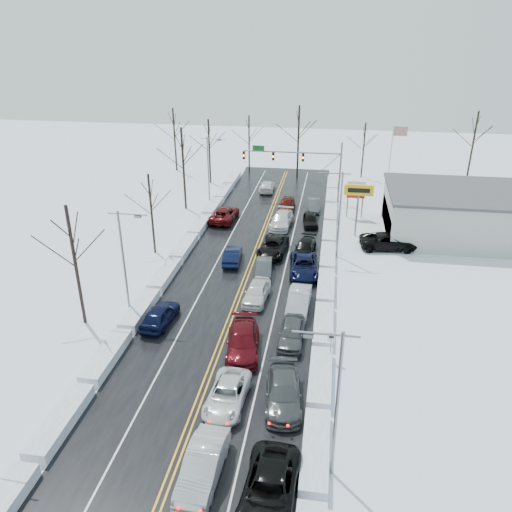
% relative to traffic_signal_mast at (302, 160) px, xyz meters
% --- Properties ---
extents(ground, '(160.00, 160.00, 0.00)m').
position_rel_traffic_signal_mast_xyz_m(ground, '(-3.45, -27.99, -5.48)').
color(ground, silver).
rests_on(ground, ground).
extents(road_surface, '(14.00, 84.00, 0.01)m').
position_rel_traffic_signal_mast_xyz_m(road_surface, '(-3.45, -25.99, -5.47)').
color(road_surface, black).
rests_on(road_surface, ground).
extents(snow_bank_left, '(1.50, 72.00, 0.75)m').
position_rel_traffic_signal_mast_xyz_m(snow_bank_left, '(-11.05, -25.99, -5.48)').
color(snow_bank_left, white).
rests_on(snow_bank_left, ground).
extents(snow_bank_right, '(1.50, 72.00, 0.75)m').
position_rel_traffic_signal_mast_xyz_m(snow_bank_right, '(4.15, -25.99, -5.48)').
color(snow_bank_right, white).
rests_on(snow_bank_right, ground).
extents(traffic_signal_mast, '(13.28, 0.39, 8.00)m').
position_rel_traffic_signal_mast_xyz_m(traffic_signal_mast, '(0.00, 0.00, 0.00)').
color(traffic_signal_mast, slate).
rests_on(traffic_signal_mast, ground).
extents(tires_plus_sign, '(3.20, 0.34, 6.00)m').
position_rel_traffic_signal_mast_xyz_m(tires_plus_sign, '(7.05, -12.00, -0.49)').
color(tires_plus_sign, slate).
rests_on(tires_plus_sign, ground).
extents(used_vehicles_sign, '(2.20, 0.22, 4.65)m').
position_rel_traffic_signal_mast_xyz_m(used_vehicles_sign, '(7.05, -5.99, -2.16)').
color(used_vehicles_sign, slate).
rests_on(used_vehicles_sign, ground).
extents(speed_limit_sign, '(0.55, 0.09, 2.35)m').
position_rel_traffic_signal_mast_xyz_m(speed_limit_sign, '(4.75, -35.99, -3.84)').
color(speed_limit_sign, slate).
rests_on(speed_limit_sign, ground).
extents(flagpole, '(1.87, 1.20, 10.00)m').
position_rel_traffic_signal_mast_xyz_m(flagpole, '(11.72, 2.01, 0.45)').
color(flagpole, silver).
rests_on(flagpole, ground).
extents(dealership_building, '(20.40, 12.40, 5.30)m').
position_rel_traffic_signal_mast_xyz_m(dealership_building, '(20.53, -9.99, -2.82)').
color(dealership_building, '#AFAFAA').
rests_on(dealership_building, ground).
extents(streetlight_se, '(3.20, 0.25, 9.00)m').
position_rel_traffic_signal_mast_xyz_m(streetlight_se, '(4.85, -45.99, -0.17)').
color(streetlight_se, slate).
rests_on(streetlight_se, ground).
extents(streetlight_ne, '(3.20, 0.25, 9.00)m').
position_rel_traffic_signal_mast_xyz_m(streetlight_ne, '(4.85, -17.99, -0.17)').
color(streetlight_ne, slate).
rests_on(streetlight_ne, ground).
extents(streetlight_sw, '(3.20, 0.25, 9.00)m').
position_rel_traffic_signal_mast_xyz_m(streetlight_sw, '(-11.74, -31.99, -0.17)').
color(streetlight_sw, slate).
rests_on(streetlight_sw, ground).
extents(streetlight_nw, '(3.20, 0.25, 9.00)m').
position_rel_traffic_signal_mast_xyz_m(streetlight_nw, '(-11.74, -3.99, -0.17)').
color(streetlight_nw, slate).
rests_on(streetlight_nw, ground).
extents(tree_left_b, '(4.00, 4.00, 10.00)m').
position_rel_traffic_signal_mast_xyz_m(tree_left_b, '(-14.95, -33.99, 1.51)').
color(tree_left_b, '#2D231C').
rests_on(tree_left_b, ground).
extents(tree_left_c, '(3.40, 3.40, 8.50)m').
position_rel_traffic_signal_mast_xyz_m(tree_left_c, '(-13.95, -19.99, 0.46)').
color(tree_left_c, '#2D231C').
rests_on(tree_left_c, ground).
extents(tree_left_d, '(4.20, 4.20, 10.50)m').
position_rel_traffic_signal_mast_xyz_m(tree_left_d, '(-14.65, -5.99, 1.86)').
color(tree_left_d, '#2D231C').
rests_on(tree_left_d, ground).
extents(tree_left_e, '(3.80, 3.80, 9.50)m').
position_rel_traffic_signal_mast_xyz_m(tree_left_e, '(-14.25, 6.01, 1.16)').
color(tree_left_e, '#2D231C').
rests_on(tree_left_e, ground).
extents(tree_far_a, '(4.00, 4.00, 10.00)m').
position_rel_traffic_signal_mast_xyz_m(tree_far_a, '(-21.45, 12.01, 1.51)').
color(tree_far_a, '#2D231C').
rests_on(tree_far_a, ground).
extents(tree_far_b, '(3.60, 3.60, 9.00)m').
position_rel_traffic_signal_mast_xyz_m(tree_far_b, '(-9.45, 13.01, 0.81)').
color(tree_far_b, '#2D231C').
rests_on(tree_far_b, ground).
extents(tree_far_c, '(4.40, 4.40, 11.00)m').
position_rel_traffic_signal_mast_xyz_m(tree_far_c, '(-1.45, 11.01, 2.21)').
color(tree_far_c, '#2D231C').
rests_on(tree_far_c, ground).
extents(tree_far_d, '(3.40, 3.40, 8.50)m').
position_rel_traffic_signal_mast_xyz_m(tree_far_d, '(8.55, 12.51, 0.46)').
color(tree_far_d, '#2D231C').
rests_on(tree_far_d, ground).
extents(tree_far_e, '(4.20, 4.20, 10.50)m').
position_rel_traffic_signal_mast_xyz_m(tree_far_e, '(24.55, 13.01, 1.86)').
color(tree_far_e, '#2D231C').
rests_on(tree_far_e, ground).
extents(queued_car_1, '(1.99, 5.25, 1.71)m').
position_rel_traffic_signal_mast_xyz_m(queued_car_1, '(-1.67, -47.30, -5.48)').
color(queued_car_1, '#BCBCBE').
rests_on(queued_car_1, ground).
extents(queued_car_2, '(2.55, 5.16, 1.41)m').
position_rel_traffic_signal_mast_xyz_m(queued_car_2, '(-1.58, -41.54, -5.48)').
color(queued_car_2, white).
rests_on(queued_car_2, ground).
extents(queued_car_3, '(3.08, 6.03, 1.68)m').
position_rel_traffic_signal_mast_xyz_m(queued_car_3, '(-1.61, -35.87, -5.48)').
color(queued_car_3, '#500A11').
rests_on(queued_car_3, ground).
extents(queued_car_4, '(2.20, 4.83, 1.61)m').
position_rel_traffic_signal_mast_xyz_m(queued_car_4, '(-1.77, -28.28, -5.48)').
color(queued_car_4, white).
rests_on(queued_car_4, ground).
extents(queued_car_5, '(1.87, 4.36, 1.40)m').
position_rel_traffic_signal_mast_xyz_m(queued_car_5, '(-1.83, -23.33, -5.48)').
color(queued_car_5, '#3D4042').
rests_on(queued_car_5, ground).
extents(queued_car_6, '(3.12, 5.90, 1.58)m').
position_rel_traffic_signal_mast_xyz_m(queued_car_6, '(-1.60, -18.25, -5.48)').
color(queued_car_6, black).
rests_on(queued_car_6, ground).
extents(queued_car_7, '(2.72, 5.84, 1.65)m').
position_rel_traffic_signal_mast_xyz_m(queued_car_7, '(-1.55, -10.41, -5.48)').
color(queued_car_7, silver).
rests_on(queued_car_7, ground).
extents(queued_car_8, '(1.98, 4.85, 1.65)m').
position_rel_traffic_signal_mast_xyz_m(queued_car_8, '(-1.51, -4.78, -5.48)').
color(queued_car_8, '#490E09').
rests_on(queued_car_8, ground).
extents(queued_car_10, '(2.98, 6.04, 1.65)m').
position_rel_traffic_signal_mast_xyz_m(queued_car_10, '(1.99, -48.26, -5.48)').
color(queued_car_10, black).
rests_on(queued_car_10, ground).
extents(queued_car_11, '(2.86, 5.73, 1.60)m').
position_rel_traffic_signal_mast_xyz_m(queued_car_11, '(1.92, -40.92, -5.48)').
color(queued_car_11, '#404345').
rests_on(queued_car_11, ground).
extents(queued_car_12, '(1.96, 4.71, 1.59)m').
position_rel_traffic_signal_mast_xyz_m(queued_car_12, '(1.81, -34.12, -5.48)').
color(queued_car_12, '#404346').
rests_on(queued_car_12, ground).
extents(queued_car_13, '(1.93, 5.12, 1.67)m').
position_rel_traffic_signal_mast_xyz_m(queued_car_13, '(1.98, -29.33, -5.48)').
color(queued_car_13, '#AFB2B7').
rests_on(queued_car_13, ground).
extents(queued_car_14, '(3.15, 6.03, 1.62)m').
position_rel_traffic_signal_mast_xyz_m(queued_car_14, '(1.93, -22.48, -5.48)').
color(queued_car_14, black).
rests_on(queued_car_14, ground).
extents(queued_car_15, '(2.52, 4.95, 1.38)m').
position_rel_traffic_signal_mast_xyz_m(queued_car_15, '(1.71, -17.78, -5.48)').
color(queued_car_15, black).
rests_on(queued_car_15, ground).
extents(queued_car_16, '(2.17, 4.34, 1.42)m').
position_rel_traffic_signal_mast_xyz_m(queued_car_16, '(1.83, -9.57, -5.48)').
color(queued_car_16, black).
rests_on(queued_car_16, ground).
extents(queued_car_17, '(1.83, 4.40, 1.42)m').
position_rel_traffic_signal_mast_xyz_m(queued_car_17, '(1.94, -4.09, -5.48)').
color(queued_car_17, '#46494C').
rests_on(queued_car_17, ground).
extents(oncoming_car_0, '(1.97, 4.69, 1.51)m').
position_rel_traffic_signal_mast_xyz_m(oncoming_car_0, '(-5.39, -21.00, -5.48)').
color(oncoming_car_0, black).
rests_on(oncoming_car_0, ground).
extents(oncoming_car_1, '(3.02, 6.05, 1.65)m').
position_rel_traffic_signal_mast_xyz_m(oncoming_car_1, '(-8.69, -9.58, -5.48)').
color(oncoming_car_1, '#510A0D').
rests_on(oncoming_car_1, ground).
extents(oncoming_car_2, '(2.15, 5.00, 1.44)m').
position_rel_traffic_signal_mast_xyz_m(oncoming_car_2, '(-5.14, 3.12, -5.48)').
color(oncoming_car_2, silver).
rests_on(oncoming_car_2, ground).
extents(oncoming_car_3, '(2.31, 4.91, 1.62)m').
position_rel_traffic_signal_mast_xyz_m(oncoming_car_3, '(-8.85, -33.22, -5.48)').
color(oncoming_car_3, black).
rests_on(oncoming_car_3, ground).
extents(parked_car_0, '(6.42, 3.43, 1.72)m').
position_rel_traffic_signal_mast_xyz_m(parked_car_0, '(10.50, -15.17, -5.48)').
color(parked_car_0, black).
rests_on(parked_car_0, ground).
extents(parked_car_1, '(2.42, 5.48, 1.56)m').
position_rel_traffic_signal_mast_xyz_m(parked_car_1, '(13.63, -13.06, -5.48)').
color(parked_car_1, '#383A3C').
rests_on(parked_car_1, ground).
extents(parked_car_2, '(2.08, 4.20, 1.38)m').
position_rel_traffic_signal_mast_xyz_m(parked_car_2, '(11.43, -6.73, -5.48)').
color(parked_car_2, black).
rests_on(parked_car_2, ground).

